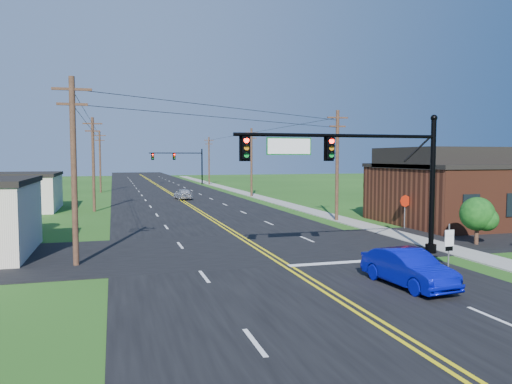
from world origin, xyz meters
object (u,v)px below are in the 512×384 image
object	(u,v)px
stop_sign	(405,204)
signal_mast_far	(179,161)
blue_car	(408,269)
route_sign	(449,242)
signal_mast_main	(358,166)

from	to	relation	value
stop_sign	signal_mast_far	bearing A→B (deg)	91.63
signal_mast_far	blue_car	bearing A→B (deg)	-90.62
blue_car	stop_sign	bearing A→B (deg)	52.18
blue_car	route_sign	xyz separation A→B (m)	(3.90, 2.63, 0.47)
signal_mast_main	signal_mast_far	xyz separation A→B (m)	(0.10, 72.00, -0.20)
route_sign	stop_sign	world-z (taller)	stop_sign
route_sign	stop_sign	xyz separation A→B (m)	(5.16, 11.77, 0.58)
signal_mast_far	stop_sign	size ratio (longest dim) A/B	4.44
signal_mast_main	blue_car	world-z (taller)	signal_mast_main
blue_car	stop_sign	size ratio (longest dim) A/B	1.81
signal_mast_main	blue_car	xyz separation A→B (m)	(-0.74, -5.84, -4.01)
signal_mast_far	stop_sign	distance (m)	64.03
signal_mast_far	signal_mast_main	bearing A→B (deg)	-90.08
signal_mast_main	signal_mast_far	bearing A→B (deg)	89.92
blue_car	signal_mast_far	bearing A→B (deg)	83.74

